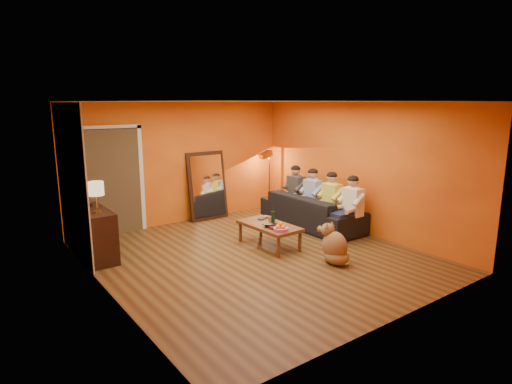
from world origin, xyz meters
TOP-DOWN VIEW (x-y plane):
  - room_shell at (0.00, 0.37)m, footprint 5.00×5.50m
  - white_accent at (-2.48, 1.75)m, footprint 0.02×1.90m
  - doorway_recess at (-1.50, 2.83)m, footprint 1.06×0.30m
  - door_jamb_left at (-2.07, 2.71)m, footprint 0.08×0.06m
  - door_jamb_right at (-0.93, 2.71)m, footprint 0.08×0.06m
  - door_header at (-1.50, 2.71)m, footprint 1.22×0.06m
  - mirror_frame at (0.55, 2.63)m, footprint 0.92×0.27m
  - mirror_glass at (0.55, 2.59)m, footprint 0.78×0.21m
  - sideboard at (-2.24, 1.55)m, footprint 0.44×1.18m
  - table_lamp at (-2.24, 1.25)m, footprint 0.24×0.24m
  - sofa at (2.00, 0.78)m, footprint 2.36×0.92m
  - coffee_table at (0.50, 0.29)m, footprint 0.66×1.24m
  - floor_lamp at (2.10, 2.35)m, footprint 0.32×0.27m
  - dog at (0.84, -1.00)m, footprint 0.57×0.68m
  - person_far_left at (2.13, -0.22)m, footprint 0.70×0.44m
  - person_mid_left at (2.13, 0.33)m, footprint 0.70×0.44m
  - person_mid_right at (2.13, 0.88)m, footprint 0.70×0.44m
  - person_far_right at (2.13, 1.43)m, footprint 0.70×0.44m
  - fruit_bowl at (0.40, -0.16)m, footprint 0.26×0.26m
  - wine_bottle at (0.55, 0.24)m, footprint 0.07×0.07m
  - tumbler at (0.62, 0.41)m, footprint 0.13×0.13m
  - laptop at (0.68, 0.64)m, footprint 0.37×0.32m
  - book_lower at (0.32, 0.09)m, footprint 0.20×0.26m
  - book_mid at (0.33, 0.10)m, footprint 0.20×0.27m
  - book_upper at (0.32, 0.08)m, footprint 0.28×0.30m
  - vase at (-2.24, 1.80)m, footprint 0.17×0.17m
  - flowers at (-2.24, 1.80)m, footprint 0.17×0.17m

SIDE VIEW (x-z plane):
  - coffee_table at x=0.50m, z-range 0.00..0.42m
  - dog at x=0.84m, z-range 0.00..0.68m
  - sofa at x=2.00m, z-range 0.00..0.69m
  - sideboard at x=-2.24m, z-range 0.00..0.85m
  - book_lower at x=0.32m, z-range 0.42..0.44m
  - laptop at x=0.68m, z-range 0.42..0.44m
  - book_mid at x=0.33m, z-range 0.44..0.46m
  - tumbler at x=0.62m, z-range 0.42..0.52m
  - book_upper at x=0.32m, z-range 0.46..0.49m
  - fruit_bowl at x=0.40m, z-range 0.42..0.58m
  - wine_bottle at x=0.55m, z-range 0.42..0.73m
  - person_far_left at x=2.13m, z-range 0.00..1.22m
  - person_mid_left at x=2.13m, z-range 0.00..1.22m
  - person_mid_right at x=2.13m, z-range 0.00..1.22m
  - person_far_right at x=2.13m, z-range 0.00..1.22m
  - floor_lamp at x=2.10m, z-range 0.00..1.44m
  - mirror_frame at x=0.55m, z-range 0.00..1.52m
  - mirror_glass at x=0.55m, z-range 0.09..1.43m
  - vase at x=-2.24m, z-range 0.85..1.03m
  - doorway_recess at x=-1.50m, z-range 0.00..2.10m
  - door_jamb_left at x=-2.07m, z-range -0.05..2.15m
  - door_jamb_right at x=-0.93m, z-range -0.05..2.15m
  - table_lamp at x=-2.24m, z-range 0.85..1.36m
  - flowers at x=-2.24m, z-range 0.97..1.42m
  - room_shell at x=0.00m, z-range 0.00..2.60m
  - white_accent at x=-2.48m, z-range 0.01..2.59m
  - door_header at x=-1.50m, z-range 2.08..2.16m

